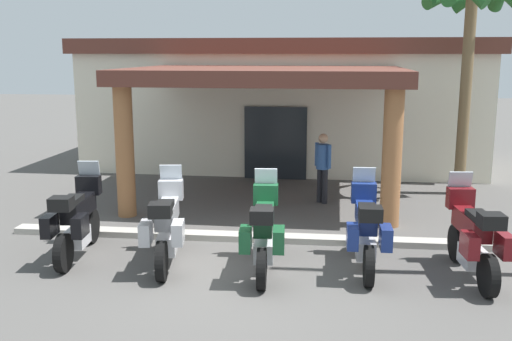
# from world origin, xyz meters

# --- Properties ---
(ground_plane) EXTENTS (80.00, 80.00, 0.00)m
(ground_plane) POSITION_xyz_m (0.00, 0.00, 0.00)
(ground_plane) COLOR #514F4C
(motel_building) EXTENTS (12.64, 10.35, 4.02)m
(motel_building) POSITION_xyz_m (0.05, 10.01, 2.07)
(motel_building) COLOR silver
(motel_building) RESTS_ON ground_plane
(motorcycle_black) EXTENTS (0.74, 2.21, 1.61)m
(motorcycle_black) POSITION_xyz_m (-2.98, 0.60, 0.70)
(motorcycle_black) COLOR black
(motorcycle_black) RESTS_ON ground_plane
(motorcycle_silver) EXTENTS (0.81, 2.21, 1.61)m
(motorcycle_silver) POSITION_xyz_m (-1.29, 0.40, 0.70)
(motorcycle_silver) COLOR black
(motorcycle_silver) RESTS_ON ground_plane
(motorcycle_green) EXTENTS (0.72, 2.21, 1.61)m
(motorcycle_green) POSITION_xyz_m (0.41, 0.25, 0.70)
(motorcycle_green) COLOR black
(motorcycle_green) RESTS_ON ground_plane
(motorcycle_blue) EXTENTS (0.70, 2.21, 1.61)m
(motorcycle_blue) POSITION_xyz_m (2.11, 0.56, 0.70)
(motorcycle_blue) COLOR black
(motorcycle_blue) RESTS_ON ground_plane
(motorcycle_maroon) EXTENTS (0.73, 2.21, 1.61)m
(motorcycle_maroon) POSITION_xyz_m (3.81, 0.36, 0.70)
(motorcycle_maroon) COLOR black
(motorcycle_maroon) RESTS_ON ground_plane
(pedestrian) EXTENTS (0.39, 0.41, 1.71)m
(pedestrian) POSITION_xyz_m (1.37, 5.00, 0.99)
(pedestrian) COLOR black
(pedestrian) RESTS_ON ground_plane
(palm_tree_near_portico) EXTENTS (2.34, 2.43, 5.82)m
(palm_tree_near_portico) POSITION_xyz_m (4.90, 6.34, 4.44)
(palm_tree_near_portico) COLOR brown
(palm_tree_near_portico) RESTS_ON ground_plane
(curb_strip) EXTENTS (10.49, 0.36, 0.12)m
(curb_strip) POSITION_xyz_m (0.41, 1.90, 0.06)
(curb_strip) COLOR #ADA89E
(curb_strip) RESTS_ON ground_plane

